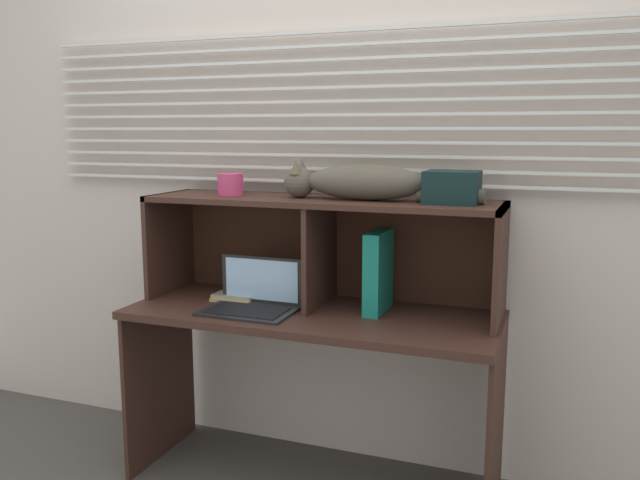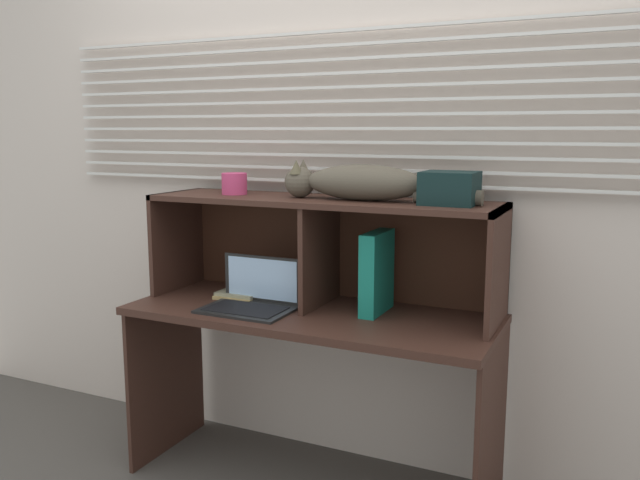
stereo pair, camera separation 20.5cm
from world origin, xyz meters
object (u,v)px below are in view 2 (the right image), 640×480
cat (358,183)px  storage_box (450,188)px  small_basket (234,184)px  laptop (252,299)px  book_stack (244,293)px  binder_upright (377,272)px

cat → storage_box: size_ratio=4.03×
storage_box → cat: bearing=180.0°
cat → small_basket: 0.55m
cat → storage_box: (0.35, -0.00, -0.01)m
cat → laptop: cat is taller
cat → book_stack: 0.70m
laptop → book_stack: 0.21m
cat → binder_upright: 0.35m
book_stack → small_basket: 0.46m
cat → storage_box: bearing=-0.0°
small_basket → storage_box: storage_box is taller
cat → small_basket: (-0.55, -0.00, -0.02)m
cat → binder_upright: (0.08, -0.00, -0.34)m
laptop → small_basket: bearing=137.4°
binder_upright → storage_box: bearing=0.0°
book_stack → storage_box: (0.86, 0.00, 0.47)m
laptop → book_stack: bearing=130.6°
cat → book_stack: (-0.51, -0.00, -0.48)m
binder_upright → book_stack: bearing=-179.9°
binder_upright → storage_box: storage_box is taller
storage_box → binder_upright: bearing=180.0°
binder_upright → book_stack: size_ratio=1.46×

